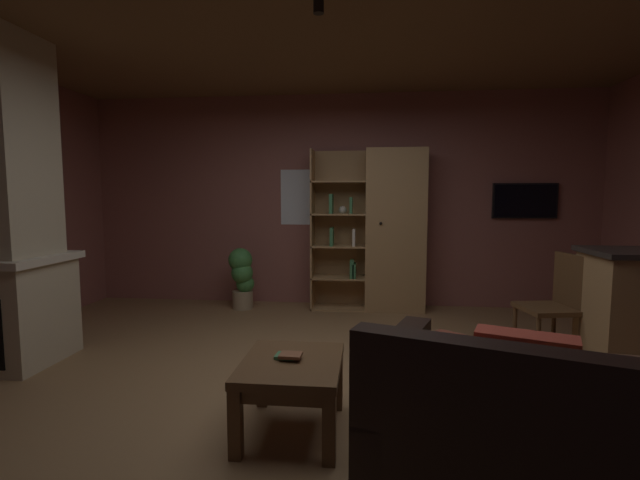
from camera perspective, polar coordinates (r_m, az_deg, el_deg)
floor at (r=3.47m, az=-0.73°, el=-18.36°), size 6.44×5.22×0.02m
wall_back at (r=5.80m, az=2.34°, el=5.01°), size 6.56×0.06×2.69m
ceiling at (r=3.43m, az=-0.79°, el=27.83°), size 6.44×5.22×0.02m
window_pane_back at (r=5.81m, az=-1.64°, el=5.47°), size 0.69×0.01×0.71m
bookshelf_cabinet at (r=5.54m, az=8.57°, el=1.12°), size 1.39×0.41×1.97m
leather_couch at (r=2.38m, az=25.52°, el=-22.09°), size 1.67×1.37×0.84m
coffee_table at (r=2.76m, az=-3.64°, el=-16.74°), size 0.58×0.70×0.44m
table_book_0 at (r=2.77m, az=-4.40°, el=-14.53°), size 0.13×0.11×0.02m
table_book_1 at (r=2.73m, az=-3.77°, el=-14.44°), size 0.13×0.11×0.02m
dining_chair at (r=4.27m, az=27.96°, el=-6.82°), size 0.49×0.49×0.92m
potted_floor_plant at (r=5.65m, az=-9.90°, el=-4.49°), size 0.31×0.30×0.76m
wall_mounted_tv at (r=6.04m, az=24.63°, el=4.57°), size 0.76×0.06×0.43m
track_light_spot_1 at (r=3.24m, az=-0.18°, el=27.64°), size 0.07×0.07×0.09m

